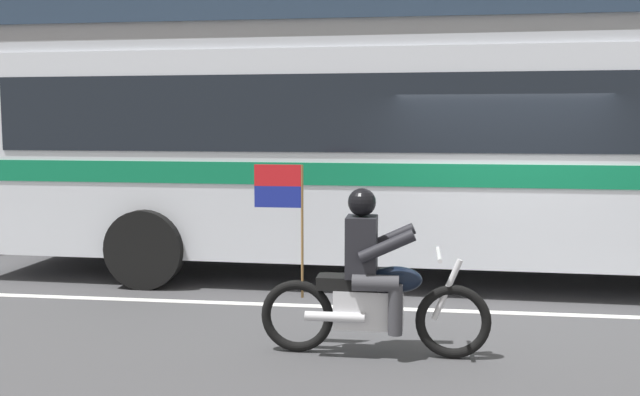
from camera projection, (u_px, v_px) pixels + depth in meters
The scene contains 5 objects.
ground_plane at pixel (496, 300), 8.61m from camera, with size 60.00×60.00×0.00m, color #3D3D3F.
sidewalk_curb at pixel (467, 231), 13.63m from camera, with size 28.00×3.80×0.15m, color #B7B2A8.
lane_center_stripe at pixel (502, 312), 8.02m from camera, with size 26.60×0.14×0.01m, color silver.
transit_bus at pixel (453, 143), 9.65m from camera, with size 12.97×2.94×3.22m.
motorcycle_with_rider at pixel (372, 285), 6.50m from camera, with size 2.20×0.64×1.78m.
Camera 1 is at (-1.01, -8.64, 2.15)m, focal length 39.42 mm.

